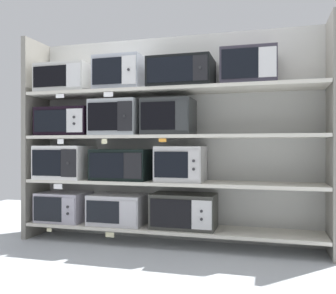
{
  "coord_description": "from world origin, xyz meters",
  "views": [
    {
      "loc": [
        0.89,
        -3.23,
        0.89
      ],
      "look_at": [
        0.0,
        0.0,
        0.89
      ],
      "focal_mm": 39.42,
      "sensor_mm": 36.0,
      "label": 1
    }
  ],
  "objects_px": {
    "microwave_2": "(184,211)",
    "microwave_9": "(67,80)",
    "microwave_8": "(169,117)",
    "microwave_11": "(182,74)",
    "microwave_4": "(122,165)",
    "microwave_12": "(249,68)",
    "microwave_3": "(65,162)",
    "microwave_10": "(121,74)",
    "microwave_7": "(118,118)",
    "microwave_5": "(181,164)",
    "microwave_6": "(68,122)",
    "microwave_1": "(118,209)",
    "microwave_0": "(64,206)"
  },
  "relations": [
    {
      "from": "microwave_6",
      "to": "microwave_9",
      "type": "relative_size",
      "value": 1.03
    },
    {
      "from": "microwave_4",
      "to": "microwave_12",
      "type": "relative_size",
      "value": 1.16
    },
    {
      "from": "microwave_2",
      "to": "microwave_3",
      "type": "relative_size",
      "value": 1.18
    },
    {
      "from": "microwave_1",
      "to": "microwave_9",
      "type": "height_order",
      "value": "microwave_9"
    },
    {
      "from": "microwave_1",
      "to": "microwave_7",
      "type": "height_order",
      "value": "microwave_7"
    },
    {
      "from": "microwave_3",
      "to": "microwave_8",
      "type": "relative_size",
      "value": 1.09
    },
    {
      "from": "microwave_2",
      "to": "microwave_3",
      "type": "xyz_separation_m",
      "value": [
        -1.2,
        0.0,
        0.42
      ]
    },
    {
      "from": "microwave_4",
      "to": "microwave_6",
      "type": "distance_m",
      "value": 0.71
    },
    {
      "from": "microwave_2",
      "to": "microwave_9",
      "type": "distance_m",
      "value": 1.71
    },
    {
      "from": "microwave_3",
      "to": "microwave_7",
      "type": "relative_size",
      "value": 1.08
    },
    {
      "from": "microwave_5",
      "to": "microwave_7",
      "type": "relative_size",
      "value": 0.93
    },
    {
      "from": "microwave_3",
      "to": "microwave_6",
      "type": "xyz_separation_m",
      "value": [
        0.03,
        -0.0,
        0.39
      ]
    },
    {
      "from": "microwave_2",
      "to": "microwave_7",
      "type": "xyz_separation_m",
      "value": [
        -0.63,
        0.0,
        0.85
      ]
    },
    {
      "from": "microwave_3",
      "to": "microwave_0",
      "type": "bearing_deg",
      "value": -178.96
    },
    {
      "from": "microwave_8",
      "to": "microwave_11",
      "type": "bearing_deg",
      "value": -0.13
    },
    {
      "from": "microwave_2",
      "to": "microwave_5",
      "type": "distance_m",
      "value": 0.42
    },
    {
      "from": "microwave_3",
      "to": "microwave_12",
      "type": "relative_size",
      "value": 1.06
    },
    {
      "from": "microwave_6",
      "to": "microwave_1",
      "type": "bearing_deg",
      "value": 0.02
    },
    {
      "from": "microwave_6",
      "to": "microwave_9",
      "type": "distance_m",
      "value": 0.42
    },
    {
      "from": "microwave_0",
      "to": "microwave_9",
      "type": "relative_size",
      "value": 0.87
    },
    {
      "from": "microwave_1",
      "to": "microwave_11",
      "type": "relative_size",
      "value": 0.92
    },
    {
      "from": "microwave_1",
      "to": "microwave_9",
      "type": "relative_size",
      "value": 0.98
    },
    {
      "from": "microwave_8",
      "to": "microwave_0",
      "type": "bearing_deg",
      "value": -179.99
    },
    {
      "from": "microwave_0",
      "to": "microwave_11",
      "type": "height_order",
      "value": "microwave_11"
    },
    {
      "from": "microwave_5",
      "to": "microwave_8",
      "type": "distance_m",
      "value": 0.44
    },
    {
      "from": "microwave_1",
      "to": "microwave_11",
      "type": "height_order",
      "value": "microwave_11"
    },
    {
      "from": "microwave_5",
      "to": "microwave_0",
      "type": "bearing_deg",
      "value": -179.98
    },
    {
      "from": "microwave_6",
      "to": "microwave_8",
      "type": "height_order",
      "value": "microwave_8"
    },
    {
      "from": "microwave_4",
      "to": "microwave_8",
      "type": "height_order",
      "value": "microwave_8"
    },
    {
      "from": "microwave_8",
      "to": "microwave_10",
      "type": "height_order",
      "value": "microwave_10"
    },
    {
      "from": "microwave_12",
      "to": "microwave_8",
      "type": "bearing_deg",
      "value": 179.99
    },
    {
      "from": "microwave_4",
      "to": "microwave_12",
      "type": "xyz_separation_m",
      "value": [
        1.17,
        -0.0,
        0.84
      ]
    },
    {
      "from": "microwave_0",
      "to": "microwave_5",
      "type": "distance_m",
      "value": 1.26
    },
    {
      "from": "microwave_1",
      "to": "microwave_5",
      "type": "relative_size",
      "value": 1.22
    },
    {
      "from": "microwave_3",
      "to": "microwave_11",
      "type": "relative_size",
      "value": 0.87
    },
    {
      "from": "microwave_9",
      "to": "microwave_8",
      "type": "bearing_deg",
      "value": -0.01
    },
    {
      "from": "microwave_2",
      "to": "microwave_5",
      "type": "height_order",
      "value": "microwave_5"
    },
    {
      "from": "microwave_0",
      "to": "microwave_1",
      "type": "bearing_deg",
      "value": 0.05
    },
    {
      "from": "microwave_7",
      "to": "microwave_12",
      "type": "xyz_separation_m",
      "value": [
        1.21,
        -0.0,
        0.4
      ]
    },
    {
      "from": "microwave_1",
      "to": "microwave_2",
      "type": "bearing_deg",
      "value": -0.03
    },
    {
      "from": "microwave_8",
      "to": "microwave_7",
      "type": "bearing_deg",
      "value": -180.0
    },
    {
      "from": "microwave_1",
      "to": "microwave_4",
      "type": "height_order",
      "value": "microwave_4"
    },
    {
      "from": "microwave_5",
      "to": "microwave_8",
      "type": "relative_size",
      "value": 0.95
    },
    {
      "from": "microwave_0",
      "to": "microwave_6",
      "type": "xyz_separation_m",
      "value": [
        0.04,
        0.0,
        0.83
      ]
    },
    {
      "from": "microwave_5",
      "to": "microwave_2",
      "type": "bearing_deg",
      "value": -0.6
    },
    {
      "from": "microwave_3",
      "to": "microwave_10",
      "type": "distance_m",
      "value": 1.02
    },
    {
      "from": "microwave_2",
      "to": "microwave_10",
      "type": "xyz_separation_m",
      "value": [
        -0.61,
        0.0,
        1.26
      ]
    },
    {
      "from": "microwave_10",
      "to": "microwave_3",
      "type": "bearing_deg",
      "value": -180.0
    },
    {
      "from": "microwave_5",
      "to": "microwave_7",
      "type": "bearing_deg",
      "value": -179.99
    },
    {
      "from": "microwave_4",
      "to": "microwave_8",
      "type": "xyz_separation_m",
      "value": [
        0.46,
        0.0,
        0.44
      ]
    }
  ]
}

